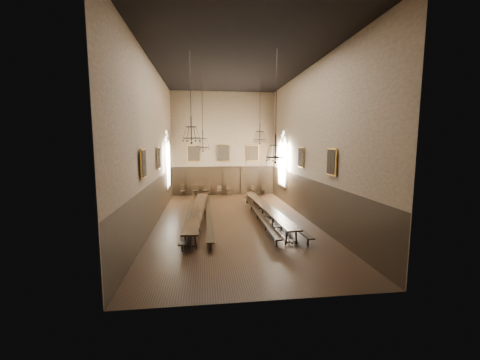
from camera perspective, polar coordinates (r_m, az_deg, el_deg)
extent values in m
cube|color=black|center=(17.66, -1.23, -7.95)|extent=(9.00, 18.00, 0.02)
cube|color=black|center=(17.60, -1.31, 21.69)|extent=(9.00, 18.00, 0.02)
cube|color=#877153|center=(26.02, -3.25, 6.96)|extent=(9.00, 0.02, 9.00)
cube|color=#877153|center=(8.13, 5.08, 6.43)|extent=(9.00, 0.02, 9.00)
cube|color=#877153|center=(17.19, -16.50, 6.56)|extent=(0.02, 18.00, 9.00)
cube|color=#877153|center=(18.06, 13.22, 6.68)|extent=(0.02, 18.00, 9.00)
cube|color=black|center=(17.53, -8.15, -5.55)|extent=(1.25, 10.20, 0.07)
cube|color=black|center=(18.00, 5.07, -5.14)|extent=(1.15, 10.30, 0.07)
cube|color=black|center=(17.34, -9.94, -6.87)|extent=(0.40, 9.91, 0.05)
cube|color=black|center=(17.64, -6.10, -6.47)|extent=(0.34, 10.51, 0.05)
cube|color=black|center=(17.99, 3.43, -6.16)|extent=(0.39, 10.65, 0.05)
cube|color=black|center=(18.05, 7.18, -6.20)|extent=(0.84, 10.33, 0.05)
cube|color=black|center=(25.93, -11.02, -2.11)|extent=(0.48, 0.48, 0.05)
cube|color=black|center=(26.08, -11.01, -1.48)|extent=(0.44, 0.09, 0.52)
cube|color=black|center=(25.78, -8.68, -2.08)|extent=(0.48, 0.48, 0.05)
cube|color=black|center=(25.93, -8.68, -1.43)|extent=(0.45, 0.07, 0.54)
cube|color=black|center=(25.87, -6.53, -2.04)|extent=(0.55, 0.55, 0.05)
cube|color=black|center=(26.01, -6.55, -1.41)|extent=(0.43, 0.17, 0.52)
cube|color=black|center=(25.87, -4.01, -2.13)|extent=(0.46, 0.46, 0.05)
cube|color=black|center=(26.00, -4.04, -1.57)|extent=(0.39, 0.11, 0.46)
cube|color=black|center=(25.91, -2.15, -2.09)|extent=(0.45, 0.45, 0.05)
cube|color=black|center=(26.04, -2.19, -1.51)|extent=(0.40, 0.09, 0.47)
cube|color=black|center=(26.14, 2.59, -2.05)|extent=(0.45, 0.45, 0.05)
cube|color=black|center=(26.26, 2.53, -1.51)|extent=(0.38, 0.12, 0.45)
cube|color=black|center=(26.38, 4.66, -1.93)|extent=(0.47, 0.47, 0.05)
cube|color=black|center=(26.51, 4.59, -1.36)|extent=(0.40, 0.11, 0.48)
cylinder|color=black|center=(19.65, -7.35, 14.75)|extent=(0.03, 0.03, 3.59)
torus|color=black|center=(19.48, -7.22, 6.30)|extent=(0.89, 0.89, 0.05)
torus|color=black|center=(19.48, -7.24, 7.99)|extent=(0.56, 0.56, 0.04)
cylinder|color=black|center=(19.48, -7.24, 7.68)|extent=(0.06, 0.06, 1.25)
cylinder|color=black|center=(19.74, 3.93, 15.38)|extent=(0.03, 0.03, 3.16)
torus|color=black|center=(19.54, 3.87, 7.77)|extent=(0.84, 0.84, 0.05)
torus|color=black|center=(19.55, 3.88, 9.35)|extent=(0.53, 0.53, 0.04)
cylinder|color=black|center=(19.54, 3.88, 9.06)|extent=(0.06, 0.06, 1.18)
cylinder|color=black|center=(15.20, -9.61, 17.89)|extent=(0.03, 0.03, 3.10)
torus|color=black|center=(14.93, -9.40, 8.01)|extent=(0.86, 0.86, 0.05)
torus|color=black|center=(14.95, -9.45, 10.13)|extent=(0.54, 0.54, 0.04)
cylinder|color=black|center=(14.95, -9.44, 9.74)|extent=(0.06, 0.06, 1.21)
cylinder|color=black|center=(14.68, 7.06, 16.59)|extent=(0.03, 0.03, 3.97)
torus|color=black|center=(14.50, 6.87, 4.40)|extent=(0.91, 0.91, 0.05)
torus|color=black|center=(14.48, 6.91, 6.71)|extent=(0.58, 0.58, 0.04)
cylinder|color=black|center=(14.49, 6.90, 6.29)|extent=(0.06, 0.06, 1.28)
cube|color=gold|center=(25.87, -9.00, 5.11)|extent=(1.10, 0.12, 1.40)
cube|color=black|center=(25.87, -9.00, 5.11)|extent=(0.98, 0.02, 1.28)
cube|color=gold|center=(25.91, -3.22, 5.19)|extent=(1.10, 0.12, 1.40)
cube|color=black|center=(25.91, -3.22, 5.19)|extent=(0.98, 0.02, 1.28)
cube|color=gold|center=(26.21, 2.48, 5.22)|extent=(1.10, 0.12, 1.40)
cube|color=black|center=(26.21, 2.48, 5.22)|extent=(0.98, 0.02, 1.28)
cube|color=gold|center=(18.18, -15.49, 4.09)|extent=(0.12, 1.00, 1.30)
cube|color=black|center=(18.18, -15.49, 4.09)|extent=(0.02, 0.88, 1.18)
cube|color=gold|center=(13.75, -18.24, 3.07)|extent=(0.12, 1.00, 1.30)
cube|color=black|center=(13.75, -18.24, 3.07)|extent=(0.02, 0.88, 1.18)
cube|color=gold|center=(18.98, 11.74, 4.32)|extent=(0.12, 1.00, 1.30)
cube|color=black|center=(18.98, 11.74, 4.32)|extent=(0.02, 0.88, 1.18)
cube|color=gold|center=(14.79, 17.32, 3.37)|extent=(0.12, 1.00, 1.30)
cube|color=black|center=(14.79, 17.32, 3.37)|extent=(0.02, 0.88, 1.18)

